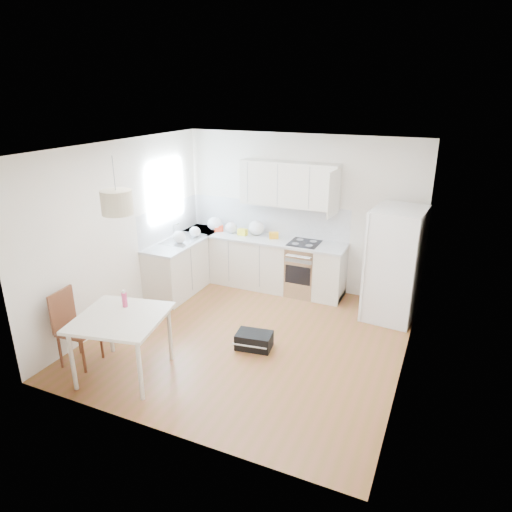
% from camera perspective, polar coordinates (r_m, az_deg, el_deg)
% --- Properties ---
extents(floor, '(4.20, 4.20, 0.00)m').
position_cam_1_polar(floor, '(6.68, -0.81, -10.24)').
color(floor, brown).
rests_on(floor, ground).
extents(ceiling, '(4.20, 4.20, 0.00)m').
position_cam_1_polar(ceiling, '(5.80, -0.94, 13.43)').
color(ceiling, white).
rests_on(ceiling, wall_back).
extents(wall_back, '(4.20, 0.00, 4.20)m').
position_cam_1_polar(wall_back, '(7.98, 5.49, 5.34)').
color(wall_back, silver).
rests_on(wall_back, floor).
extents(wall_left, '(0.00, 4.20, 4.20)m').
position_cam_1_polar(wall_left, '(7.20, -16.23, 2.98)').
color(wall_left, silver).
rests_on(wall_left, floor).
extents(wall_right, '(0.00, 4.20, 4.20)m').
position_cam_1_polar(wall_right, '(5.62, 18.99, -2.18)').
color(wall_right, silver).
rests_on(wall_right, floor).
extents(window_glassblock, '(0.02, 1.00, 1.00)m').
position_cam_1_polar(window_glassblock, '(7.98, -11.19, 8.00)').
color(window_glassblock, '#BFE0F9').
rests_on(window_glassblock, wall_left).
extents(cabinets_back, '(3.00, 0.60, 0.88)m').
position_cam_1_polar(cabinets_back, '(8.20, 0.63, -0.86)').
color(cabinets_back, silver).
rests_on(cabinets_back, floor).
extents(cabinets_left, '(0.60, 1.80, 0.88)m').
position_cam_1_polar(cabinets_left, '(8.23, -8.73, -1.00)').
color(cabinets_left, silver).
rests_on(cabinets_left, floor).
extents(counter_back, '(3.02, 0.64, 0.04)m').
position_cam_1_polar(counter_back, '(8.04, 0.65, 2.20)').
color(counter_back, '#B5B7BA').
rests_on(counter_back, cabinets_back).
extents(counter_left, '(0.64, 1.82, 0.04)m').
position_cam_1_polar(counter_left, '(8.08, -8.90, 2.04)').
color(counter_left, '#B5B7BA').
rests_on(counter_left, cabinets_left).
extents(backsplash_back, '(3.00, 0.01, 0.58)m').
position_cam_1_polar(backsplash_back, '(8.21, 1.47, 4.84)').
color(backsplash_back, silver).
rests_on(backsplash_back, wall_back).
extents(backsplash_left, '(0.01, 1.80, 0.58)m').
position_cam_1_polar(backsplash_left, '(8.15, -10.77, 4.37)').
color(backsplash_left, silver).
rests_on(backsplash_left, wall_left).
extents(upper_cabinets, '(1.70, 0.32, 0.75)m').
position_cam_1_polar(upper_cabinets, '(7.76, 4.18, 8.93)').
color(upper_cabinets, silver).
rests_on(upper_cabinets, wall_back).
extents(range_oven, '(0.50, 0.61, 0.88)m').
position_cam_1_polar(range_oven, '(7.93, 5.95, -1.70)').
color(range_oven, silver).
rests_on(range_oven, floor).
extents(sink, '(0.50, 0.80, 0.16)m').
position_cam_1_polar(sink, '(8.04, -9.10, 2.04)').
color(sink, silver).
rests_on(sink, counter_left).
extents(refrigerator, '(0.91, 0.94, 1.74)m').
position_cam_1_polar(refrigerator, '(7.26, 17.06, -0.99)').
color(refrigerator, white).
rests_on(refrigerator, floor).
extents(dining_table, '(1.20, 1.20, 0.81)m').
position_cam_1_polar(dining_table, '(5.82, -16.53, -8.02)').
color(dining_table, beige).
rests_on(dining_table, floor).
extents(dining_chair, '(0.46, 0.46, 1.00)m').
position_cam_1_polar(dining_chair, '(6.32, -21.31, -8.46)').
color(dining_chair, '#532A19').
rests_on(dining_chair, floor).
extents(drink_bottle, '(0.08, 0.08, 0.23)m').
position_cam_1_polar(drink_bottle, '(5.95, -16.13, -5.10)').
color(drink_bottle, '#D33A6E').
rests_on(drink_bottle, dining_table).
extents(gym_bag, '(0.52, 0.38, 0.22)m').
position_cam_1_polar(gym_bag, '(6.41, -0.24, -10.51)').
color(gym_bag, black).
rests_on(gym_bag, floor).
extents(pendant_lamp, '(0.43, 0.43, 0.27)m').
position_cam_1_polar(pendant_lamp, '(5.39, -17.00, 6.42)').
color(pendant_lamp, beige).
rests_on(pendant_lamp, ceiling).
extents(grocery_bag_a, '(0.28, 0.23, 0.25)m').
position_cam_1_polar(grocery_bag_a, '(8.44, -5.20, 4.01)').
color(grocery_bag_a, white).
rests_on(grocery_bag_a, counter_back).
extents(grocery_bag_b, '(0.22, 0.19, 0.20)m').
position_cam_1_polar(grocery_bag_b, '(8.26, -3.16, 3.55)').
color(grocery_bag_b, white).
rests_on(grocery_bag_b, counter_back).
extents(grocery_bag_c, '(0.29, 0.25, 0.26)m').
position_cam_1_polar(grocery_bag_c, '(8.14, 0.07, 3.54)').
color(grocery_bag_c, white).
rests_on(grocery_bag_c, counter_back).
extents(grocery_bag_d, '(0.20, 0.17, 0.18)m').
position_cam_1_polar(grocery_bag_d, '(8.12, -7.63, 3.03)').
color(grocery_bag_d, white).
rests_on(grocery_bag_d, counter_back).
extents(grocery_bag_e, '(0.23, 0.20, 0.21)m').
position_cam_1_polar(grocery_bag_e, '(7.83, -9.58, 2.37)').
color(grocery_bag_e, white).
rests_on(grocery_bag_e, counter_left).
extents(snack_orange, '(0.19, 0.16, 0.11)m').
position_cam_1_polar(snack_orange, '(7.97, 2.23, 2.59)').
color(snack_orange, orange).
rests_on(snack_orange, counter_back).
extents(snack_yellow, '(0.17, 0.11, 0.11)m').
position_cam_1_polar(snack_yellow, '(8.15, -1.69, 3.01)').
color(snack_yellow, gold).
rests_on(snack_yellow, counter_back).
extents(snack_red, '(0.19, 0.18, 0.11)m').
position_cam_1_polar(snack_red, '(8.41, -4.70, 3.48)').
color(snack_red, red).
rests_on(snack_red, counter_back).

